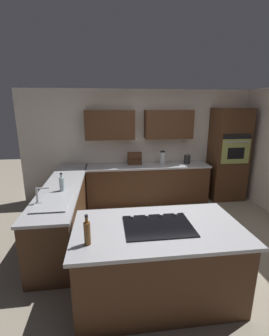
{
  "coord_description": "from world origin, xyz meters",
  "views": [
    {
      "loc": [
        1.06,
        3.41,
        2.2
      ],
      "look_at": [
        0.47,
        -1.25,
        0.96
      ],
      "focal_mm": 24.77,
      "sensor_mm": 36.0,
      "label": 1
    }
  ],
  "objects_px": {
    "dish_soap_bottle": "(62,184)",
    "wall_oven": "(228,155)",
    "cooktop": "(158,226)",
    "oil_bottle": "(87,233)",
    "spice_rack": "(135,158)",
    "blender": "(162,159)",
    "sink_unit": "(52,201)",
    "kettle": "(187,159)"
  },
  "relations": [
    {
      "from": "wall_oven",
      "to": "spice_rack",
      "type": "distance_m",
      "value": 2.25
    },
    {
      "from": "wall_oven",
      "to": "sink_unit",
      "type": "distance_m",
      "value": 4.18
    },
    {
      "from": "sink_unit",
      "to": "kettle",
      "type": "distance_m",
      "value": 3.36
    },
    {
      "from": "blender",
      "to": "dish_soap_bottle",
      "type": "relative_size",
      "value": 1.06
    },
    {
      "from": "dish_soap_bottle",
      "to": "spice_rack",
      "type": "bearing_deg",
      "value": -130.81
    },
    {
      "from": "wall_oven",
      "to": "dish_soap_bottle",
      "type": "xyz_separation_m",
      "value": [
        3.62,
        1.5,
        -0.07
      ]
    },
    {
      "from": "blender",
      "to": "dish_soap_bottle",
      "type": "bearing_deg",
      "value": 37.35
    },
    {
      "from": "wall_oven",
      "to": "sink_unit",
      "type": "xyz_separation_m",
      "value": [
        3.68,
        1.98,
        -0.18
      ]
    },
    {
      "from": "wall_oven",
      "to": "cooktop",
      "type": "relative_size",
      "value": 2.87
    },
    {
      "from": "wall_oven",
      "to": "cooktop",
      "type": "bearing_deg",
      "value": 50.2
    },
    {
      "from": "sink_unit",
      "to": "dish_soap_bottle",
      "type": "height_order",
      "value": "dish_soap_bottle"
    },
    {
      "from": "cooktop",
      "to": "oil_bottle",
      "type": "relative_size",
      "value": 2.43
    },
    {
      "from": "oil_bottle",
      "to": "wall_oven",
      "type": "bearing_deg",
      "value": -135.29
    },
    {
      "from": "spice_rack",
      "to": "kettle",
      "type": "bearing_deg",
      "value": 177.94
    },
    {
      "from": "blender",
      "to": "spice_rack",
      "type": "relative_size",
      "value": 0.96
    },
    {
      "from": "blender",
      "to": "kettle",
      "type": "height_order",
      "value": "blender"
    },
    {
      "from": "kettle",
      "to": "cooktop",
      "type": "bearing_deg",
      "value": 64.73
    },
    {
      "from": "kettle",
      "to": "wall_oven",
      "type": "bearing_deg",
      "value": 177.77
    },
    {
      "from": "kettle",
      "to": "spice_rack",
      "type": "bearing_deg",
      "value": -2.06
    },
    {
      "from": "blender",
      "to": "dish_soap_bottle",
      "type": "distance_m",
      "value": 2.54
    },
    {
      "from": "wall_oven",
      "to": "kettle",
      "type": "distance_m",
      "value": 1.0
    },
    {
      "from": "cooktop",
      "to": "oil_bottle",
      "type": "height_order",
      "value": "oil_bottle"
    },
    {
      "from": "cooktop",
      "to": "blender",
      "type": "bearing_deg",
      "value": -104.68
    },
    {
      "from": "spice_rack",
      "to": "dish_soap_bottle",
      "type": "distance_m",
      "value": 2.1
    },
    {
      "from": "spice_rack",
      "to": "blender",
      "type": "bearing_deg",
      "value": 176.05
    },
    {
      "from": "kettle",
      "to": "dish_soap_bottle",
      "type": "xyz_separation_m",
      "value": [
        2.62,
        1.54,
        0.02
      ]
    },
    {
      "from": "wall_oven",
      "to": "kettle",
      "type": "relative_size",
      "value": 10.53
    },
    {
      "from": "sink_unit",
      "to": "dish_soap_bottle",
      "type": "distance_m",
      "value": 0.49
    },
    {
      "from": "sink_unit",
      "to": "cooktop",
      "type": "relative_size",
      "value": 0.92
    },
    {
      "from": "cooktop",
      "to": "spice_rack",
      "type": "height_order",
      "value": "spice_rack"
    },
    {
      "from": "sink_unit",
      "to": "kettle",
      "type": "height_order",
      "value": "sink_unit"
    },
    {
      "from": "sink_unit",
      "to": "spice_rack",
      "type": "height_order",
      "value": "spice_rack"
    },
    {
      "from": "wall_oven",
      "to": "spice_rack",
      "type": "xyz_separation_m",
      "value": [
        2.25,
        -0.08,
        -0.05
      ]
    },
    {
      "from": "cooktop",
      "to": "dish_soap_bottle",
      "type": "relative_size",
      "value": 2.57
    },
    {
      "from": "spice_rack",
      "to": "oil_bottle",
      "type": "distance_m",
      "value": 3.28
    },
    {
      "from": "cooktop",
      "to": "blender",
      "type": "height_order",
      "value": "blender"
    },
    {
      "from": "dish_soap_bottle",
      "to": "oil_bottle",
      "type": "xyz_separation_m",
      "value": [
        -0.51,
        1.58,
        0.01
      ]
    },
    {
      "from": "sink_unit",
      "to": "cooktop",
      "type": "height_order",
      "value": "sink_unit"
    },
    {
      "from": "sink_unit",
      "to": "kettle",
      "type": "relative_size",
      "value": 3.38
    },
    {
      "from": "cooktop",
      "to": "spice_rack",
      "type": "xyz_separation_m",
      "value": [
        -0.1,
        -2.9,
        0.14
      ]
    },
    {
      "from": "dish_soap_bottle",
      "to": "wall_oven",
      "type": "bearing_deg",
      "value": -157.46
    },
    {
      "from": "wall_oven",
      "to": "spice_rack",
      "type": "bearing_deg",
      "value": -2.13
    }
  ]
}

